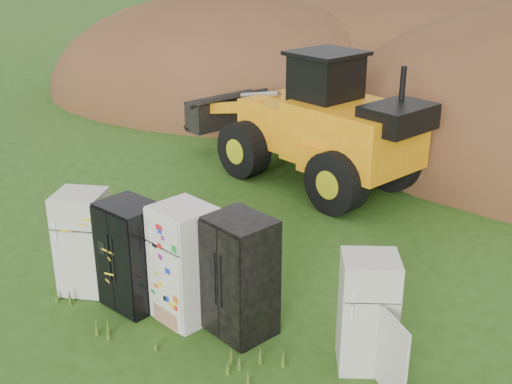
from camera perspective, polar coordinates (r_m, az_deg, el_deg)
ground at (r=10.04m, az=-3.27°, el=-11.74°), size 120.00×120.00×0.00m
fridge_leftmost at (r=10.94m, az=-15.08°, el=-4.31°), size 0.94×0.92×1.73m
fridge_black_side at (r=10.31m, az=-10.98°, el=-5.55°), size 1.08×0.95×1.76m
fridge_sticker at (r=9.82m, az=-6.34°, el=-6.34°), size 1.04×1.01×1.86m
fridge_dark_mid at (r=9.44m, az=-1.43°, el=-7.51°), size 1.17×1.07×1.85m
fridge_open_door at (r=8.92m, az=9.89°, el=-10.49°), size 0.96×0.93×1.65m
wheel_loader at (r=15.51m, az=3.91°, el=6.97°), size 7.05×4.99×3.16m
dirt_mound_left at (r=24.40m, az=-2.37°, el=8.67°), size 14.48×10.86×7.32m
dirt_mound_back at (r=25.58m, az=15.73°, el=8.50°), size 19.72×13.15×7.78m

